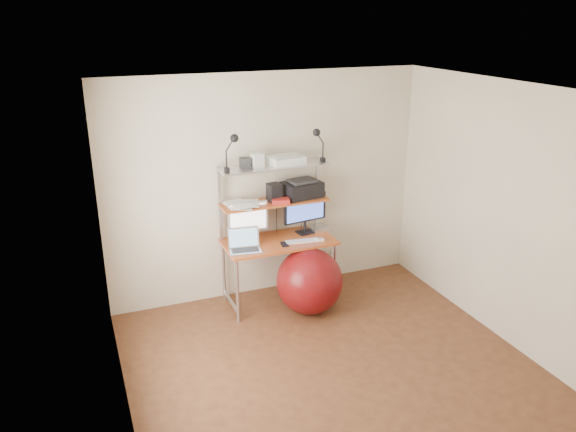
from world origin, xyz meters
The scene contains 20 objects.
room centered at (0.00, 0.00, 1.25)m, with size 3.60×3.60×3.60m.
computer_desk centered at (0.00, 1.50, 0.96)m, with size 1.20×0.60×1.57m.
wall_outlet centered at (0.85, 1.79, 0.30)m, with size 0.08×0.01×0.12m, color silver.
monitor_silver centered at (-0.31, 1.54, 1.00)m, with size 0.43×0.17×0.48m.
monitor_black centered at (0.36, 1.56, 1.00)m, with size 0.52×0.17×0.52m.
laptop centered at (-0.42, 1.34, 0.79)m, with size 0.36×0.31×0.29m.
keyboard centered at (0.23, 1.32, 0.75)m, with size 0.37×0.11×0.01m, color silver.
mouse centered at (0.41, 1.26, 0.75)m, with size 0.08×0.05×0.02m, color silver.
mac_mini centered at (0.54, 1.57, 0.76)m, with size 0.21×0.21×0.04m, color silver.
phone centered at (0.01, 1.31, 0.75)m, with size 0.07×0.13×0.01m, color black.
printer centered at (0.33, 1.59, 1.24)m, with size 0.45×0.34×0.20m.
nas_cube centered at (0.00, 1.57, 1.25)m, with size 0.13×0.13×0.20m, color black.
red_box centered at (0.03, 1.47, 1.18)m, with size 0.19×0.12×0.05m, color #B2221C.
scanner centered at (0.14, 1.57, 1.60)m, with size 0.39×0.27×0.10m.
box_white centered at (-0.19, 1.57, 1.62)m, with size 0.12×0.10×0.14m, color silver.
box_grey centered at (-0.31, 1.59, 1.60)m, with size 0.10×0.10×0.10m, color #2C2C2E.
clip_lamp_left centered at (-0.47, 1.48, 1.83)m, with size 0.15×0.09×0.39m.
clip_lamp_right centered at (0.47, 1.50, 1.82)m, with size 0.15×0.08×0.37m.
exercise_ball centered at (0.22, 1.11, 0.36)m, with size 0.72×0.72×0.72m, color #6A0B0C.
paper_stack centered at (-0.38, 1.56, 1.17)m, with size 0.41×0.42×0.03m.
Camera 1 is at (-2.00, -3.82, 3.07)m, focal length 35.00 mm.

